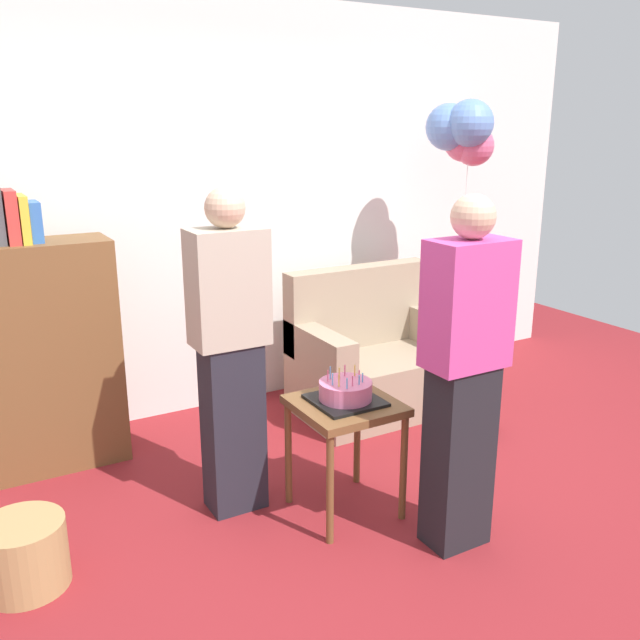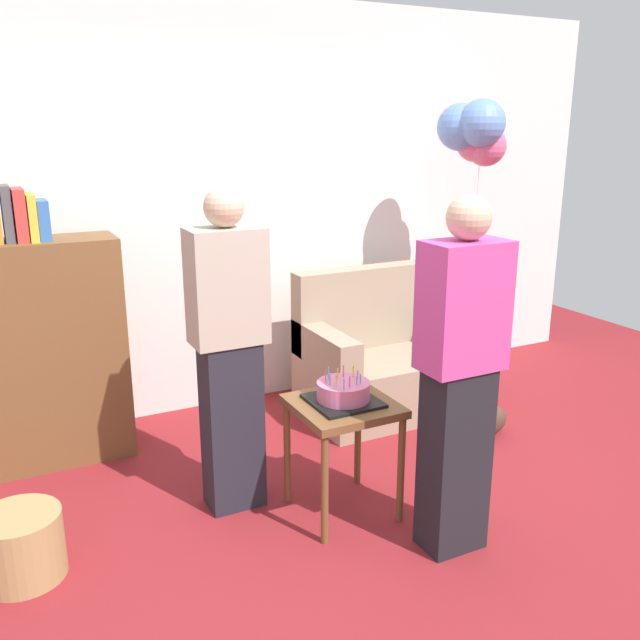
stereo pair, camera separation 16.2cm
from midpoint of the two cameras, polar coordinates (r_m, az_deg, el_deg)
name	(u,v)px [view 1 (the left image)]	position (r m, az deg, el deg)	size (l,w,h in m)	color
ground_plane	(394,543)	(3.40, 4.74, -18.07)	(8.00, 8.00, 0.00)	maroon
wall_back	(220,210)	(4.68, -9.36, 9.04)	(6.00, 0.10, 2.70)	silver
couch	(374,360)	(4.71, 3.56, -3.39)	(1.10, 0.70, 0.96)	gray
bookshelf	(42,351)	(4.13, -23.24, -2.43)	(0.80, 0.36, 1.60)	brown
side_table	(345,419)	(3.40, 0.74, -8.27)	(0.48, 0.48, 0.60)	brown
birthday_cake	(345,392)	(3.34, 0.75, -6.07)	(0.32, 0.32, 0.17)	black
person_blowing_candles	(230,353)	(3.36, -8.85, -2.75)	(0.36, 0.22, 1.63)	#23232D
person_holding_cake	(463,376)	(3.08, 10.40, -4.62)	(0.36, 0.22, 1.63)	black
wicker_basket	(24,554)	(3.33, -24.81, -17.35)	(0.36, 0.36, 0.30)	#A88451
handbag	(481,418)	(4.50, 12.25, -7.98)	(0.28, 0.14, 0.20)	#473328
balloon_bunch	(463,133)	(4.82, 10.88, 15.10)	(0.45, 0.45, 2.06)	silver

